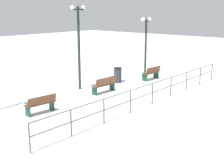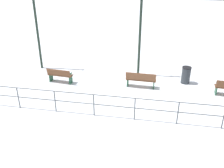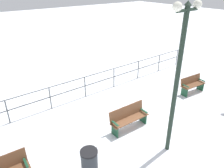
{
  "view_description": "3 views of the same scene",
  "coord_description": "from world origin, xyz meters",
  "px_view_note": "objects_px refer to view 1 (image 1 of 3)",
  "views": [
    {
      "loc": [
        -11.68,
        13.07,
        4.8
      ],
      "look_at": [
        -1.3,
        0.92,
        0.92
      ],
      "focal_mm": 49.48,
      "sensor_mm": 36.0,
      "label": 1
    },
    {
      "loc": [
        -12.96,
        -0.78,
        6.43
      ],
      "look_at": [
        -2.4,
        1.2,
        1.27
      ],
      "focal_mm": 40.45,
      "sensor_mm": 36.0,
      "label": 2
    },
    {
      "loc": [
        5.35,
        -4.95,
        5.53
      ],
      "look_at": [
        -1.64,
        0.48,
        1.2
      ],
      "focal_mm": 34.62,
      "sensor_mm": 36.0,
      "label": 3
    }
  ],
  "objects_px": {
    "bench_third": "(41,104)",
    "trash_bin": "(118,75)",
    "bench_nearest": "(151,73)",
    "lamppost_near": "(146,35)",
    "lamppost_middle": "(79,37)",
    "bench_second": "(105,84)"
  },
  "relations": [
    {
      "from": "trash_bin",
      "to": "bench_nearest",
      "type": "bearing_deg",
      "value": -120.13
    },
    {
      "from": "bench_third",
      "to": "lamppost_middle",
      "type": "xyz_separation_m",
      "value": [
        2.0,
        -4.43,
        2.68
      ]
    },
    {
      "from": "bench_second",
      "to": "trash_bin",
      "type": "bearing_deg",
      "value": -64.94
    },
    {
      "from": "lamppost_middle",
      "to": "trash_bin",
      "type": "bearing_deg",
      "value": -103.36
    },
    {
      "from": "bench_nearest",
      "to": "lamppost_near",
      "type": "relative_size",
      "value": 0.36
    },
    {
      "from": "bench_nearest",
      "to": "bench_third",
      "type": "xyz_separation_m",
      "value": [
        -0.06,
        9.46,
        -0.01
      ]
    },
    {
      "from": "bench_second",
      "to": "bench_third",
      "type": "height_order",
      "value": "bench_second"
    },
    {
      "from": "trash_bin",
      "to": "lamppost_middle",
      "type": "bearing_deg",
      "value": 76.64
    },
    {
      "from": "bench_third",
      "to": "trash_bin",
      "type": "bearing_deg",
      "value": -74.17
    },
    {
      "from": "bench_second",
      "to": "bench_third",
      "type": "relative_size",
      "value": 1.12
    },
    {
      "from": "bench_nearest",
      "to": "bench_third",
      "type": "distance_m",
      "value": 9.46
    },
    {
      "from": "lamppost_near",
      "to": "trash_bin",
      "type": "bearing_deg",
      "value": 99.13
    },
    {
      "from": "bench_third",
      "to": "trash_bin",
      "type": "xyz_separation_m",
      "value": [
        1.32,
        -7.29,
        0.02
      ]
    },
    {
      "from": "lamppost_middle",
      "to": "bench_third",
      "type": "bearing_deg",
      "value": 114.28
    },
    {
      "from": "bench_second",
      "to": "lamppost_middle",
      "type": "distance_m",
      "value": 3.21
    },
    {
      "from": "bench_second",
      "to": "lamppost_middle",
      "type": "xyz_separation_m",
      "value": [
        1.78,
        0.3,
        2.66
      ]
    },
    {
      "from": "bench_second",
      "to": "lamppost_near",
      "type": "distance_m",
      "value": 7.4
    },
    {
      "from": "bench_second",
      "to": "lamppost_near",
      "type": "xyz_separation_m",
      "value": [
        1.78,
        -6.77,
        2.39
      ]
    },
    {
      "from": "trash_bin",
      "to": "lamppost_near",
      "type": "bearing_deg",
      "value": -80.87
    },
    {
      "from": "bench_nearest",
      "to": "bench_second",
      "type": "height_order",
      "value": "bench_second"
    },
    {
      "from": "trash_bin",
      "to": "bench_third",
      "type": "bearing_deg",
      "value": 100.28
    },
    {
      "from": "bench_third",
      "to": "lamppost_near",
      "type": "height_order",
      "value": "lamppost_near"
    }
  ]
}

